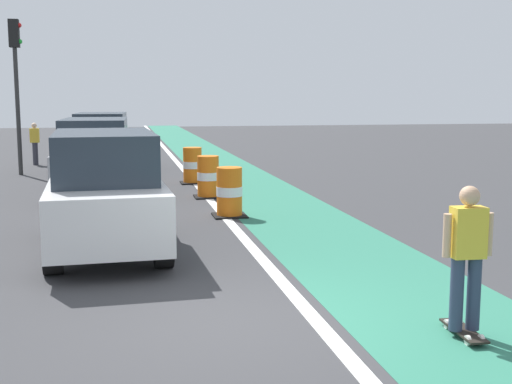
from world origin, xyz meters
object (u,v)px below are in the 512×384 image
skateboarder_on_lane (467,256)px  traffic_barrel_mid (208,177)px  parked_suv_second (96,157)px  parked_suv_third (102,142)px  traffic_light_corner (16,69)px  pedestrian_crossing (35,142)px  parked_suv_nearest (105,191)px  traffic_barrel_front (229,193)px  traffic_barrel_back (192,166)px

skateboarder_on_lane → traffic_barrel_mid: skateboarder_on_lane is taller
parked_suv_second → parked_suv_third: 5.87m
parked_suv_third → traffic_light_corner: size_ratio=0.92×
pedestrian_crossing → parked_suv_nearest: bearing=-79.2°
skateboarder_on_lane → traffic_barrel_front: bearing=99.7°
parked_suv_third → traffic_barrel_back: size_ratio=4.31×
skateboarder_on_lane → traffic_barrel_mid: (-1.44, 10.74, -0.38)m
traffic_barrel_mid → traffic_light_corner: 8.87m
skateboarder_on_lane → parked_suv_second: size_ratio=0.36×
traffic_barrel_front → traffic_barrel_back: (-0.19, 5.79, 0.00)m
traffic_barrel_back → pedestrian_crossing: (-5.31, 6.61, 0.33)m
traffic_barrel_front → traffic_barrel_mid: size_ratio=1.00×
traffic_light_corner → traffic_barrel_back: bearing=-31.8°
parked_suv_nearest → pedestrian_crossing: 15.46m
skateboarder_on_lane → traffic_light_corner: 18.58m
parked_suv_third → pedestrian_crossing: (-2.56, 2.72, -0.17)m
parked_suv_nearest → pedestrian_crossing: parked_suv_nearest is taller
parked_suv_third → traffic_barrel_front: size_ratio=4.31×
traffic_barrel_mid → parked_suv_third: bearing=112.7°
traffic_barrel_front → parked_suv_nearest: bearing=-133.0°
traffic_barrel_back → traffic_light_corner: bearing=148.2°
traffic_barrel_back → traffic_light_corner: size_ratio=0.21×
skateboarder_on_lane → parked_suv_nearest: size_ratio=0.36×
traffic_barrel_mid → pedestrian_crossing: pedestrian_crossing is taller
traffic_barrel_mid → traffic_light_corner: bearing=131.2°
parked_suv_second → traffic_barrel_mid: parked_suv_second is taller
traffic_barrel_front → traffic_light_corner: bearing=121.5°
traffic_barrel_mid → traffic_barrel_back: 2.93m
traffic_barrel_front → pedestrian_crossing: bearing=113.9°
parked_suv_nearest → traffic_light_corner: (-3.01, 11.94, 2.47)m
parked_suv_second → traffic_light_corner: 6.45m
parked_suv_third → traffic_barrel_front: parked_suv_third is taller
parked_suv_nearest → parked_suv_second: bearing=93.2°
parked_suv_third → traffic_barrel_mid: (2.84, -6.81, -0.50)m
parked_suv_second → traffic_barrel_mid: 3.06m
traffic_barrel_mid → traffic_barrel_back: (-0.09, 2.93, 0.00)m
traffic_barrel_front → parked_suv_second: bearing=127.9°
traffic_barrel_front → skateboarder_on_lane: bearing=-80.3°
pedestrian_crossing → skateboarder_on_lane: bearing=-71.3°
traffic_barrel_front → parked_suv_third: bearing=106.9°
parked_suv_second → traffic_barrel_front: parked_suv_second is taller
traffic_barrel_front → traffic_barrel_back: same height
parked_suv_nearest → parked_suv_third: 12.46m
traffic_barrel_mid → traffic_light_corner: size_ratio=0.21×
parked_suv_third → traffic_barrel_back: bearing=-54.7°
traffic_barrel_back → parked_suv_second: bearing=-144.5°
parked_suv_nearest → parked_suv_second: 6.60m
parked_suv_second → traffic_light_corner: bearing=116.3°
traffic_light_corner → pedestrian_crossing: 4.18m
traffic_barrel_front → traffic_barrel_mid: bearing=91.9°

